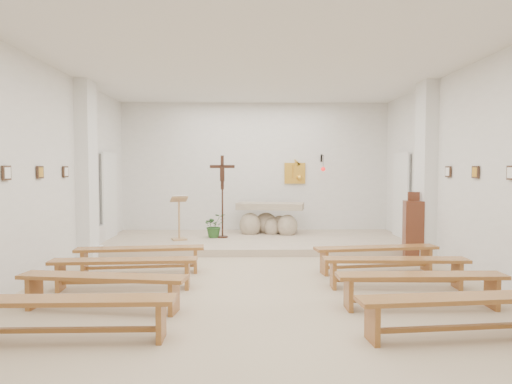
{
  "coord_description": "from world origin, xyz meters",
  "views": [
    {
      "loc": [
        -0.18,
        -7.06,
        1.78
      ],
      "look_at": [
        -0.03,
        1.6,
        1.33
      ],
      "focal_mm": 32.0,
      "sensor_mm": 36.0,
      "label": 1
    }
  ],
  "objects_px": {
    "lectern": "(179,218)",
    "bench_left_fourth": "(71,309)",
    "bench_right_front": "(376,253)",
    "bench_right_third": "(421,283)",
    "bench_right_fourth": "(457,307)",
    "altar": "(270,221)",
    "bench_left_front": "(141,254)",
    "bench_right_second": "(395,266)",
    "donation_pedestal": "(413,229)",
    "bench_left_third": "(103,284)",
    "crucifix_stand": "(222,190)",
    "bench_left_second": "(124,267)"
  },
  "relations": [
    {
      "from": "lectern",
      "to": "bench_left_fourth",
      "type": "bearing_deg",
      "value": -112.73
    },
    {
      "from": "bench_right_front",
      "to": "bench_right_third",
      "type": "distance_m",
      "value": 2.01
    },
    {
      "from": "bench_right_third",
      "to": "bench_right_fourth",
      "type": "relative_size",
      "value": 0.99
    },
    {
      "from": "altar",
      "to": "bench_right_front",
      "type": "bearing_deg",
      "value": -54.32
    },
    {
      "from": "altar",
      "to": "bench_left_front",
      "type": "bearing_deg",
      "value": -111.72
    },
    {
      "from": "bench_right_second",
      "to": "donation_pedestal",
      "type": "bearing_deg",
      "value": 66.17
    },
    {
      "from": "bench_left_front",
      "to": "bench_right_third",
      "type": "relative_size",
      "value": 1.01
    },
    {
      "from": "bench_left_third",
      "to": "bench_left_fourth",
      "type": "xyz_separation_m",
      "value": [
        0.0,
        -1.01,
        0.0
      ]
    },
    {
      "from": "crucifix_stand",
      "to": "lectern",
      "type": "bearing_deg",
      "value": -159.62
    },
    {
      "from": "crucifix_stand",
      "to": "bench_left_fourth",
      "type": "distance_m",
      "value": 6.22
    },
    {
      "from": "bench_left_fourth",
      "to": "bench_right_fourth",
      "type": "bearing_deg",
      "value": -0.64
    },
    {
      "from": "altar",
      "to": "donation_pedestal",
      "type": "relative_size",
      "value": 1.32
    },
    {
      "from": "bench_right_second",
      "to": "bench_right_fourth",
      "type": "xyz_separation_m",
      "value": [
        0.0,
        -2.01,
        0.0
      ]
    },
    {
      "from": "crucifix_stand",
      "to": "bench_right_third",
      "type": "distance_m",
      "value": 5.82
    },
    {
      "from": "bench_left_fourth",
      "to": "bench_left_third",
      "type": "bearing_deg",
      "value": 89.36
    },
    {
      "from": "bench_right_third",
      "to": "crucifix_stand",
      "type": "bearing_deg",
      "value": 118.54
    },
    {
      "from": "lectern",
      "to": "bench_left_third",
      "type": "relative_size",
      "value": 0.48
    },
    {
      "from": "lectern",
      "to": "bench_left_front",
      "type": "bearing_deg",
      "value": -115.59
    },
    {
      "from": "lectern",
      "to": "bench_right_fourth",
      "type": "distance_m",
      "value": 6.81
    },
    {
      "from": "donation_pedestal",
      "to": "bench_right_front",
      "type": "relative_size",
      "value": 0.61
    },
    {
      "from": "altar",
      "to": "bench_right_fourth",
      "type": "height_order",
      "value": "altar"
    },
    {
      "from": "bench_left_fourth",
      "to": "crucifix_stand",
      "type": "bearing_deg",
      "value": 77.98
    },
    {
      "from": "bench_right_front",
      "to": "bench_left_third",
      "type": "xyz_separation_m",
      "value": [
        -4.0,
        -2.01,
        0.0
      ]
    },
    {
      "from": "crucifix_stand",
      "to": "donation_pedestal",
      "type": "relative_size",
      "value": 1.47
    },
    {
      "from": "bench_right_third",
      "to": "bench_right_fourth",
      "type": "bearing_deg",
      "value": -90.52
    },
    {
      "from": "crucifix_stand",
      "to": "bench_right_third",
      "type": "relative_size",
      "value": 0.91
    },
    {
      "from": "bench_left_third",
      "to": "bench_right_second",
      "type": "bearing_deg",
      "value": 22.03
    },
    {
      "from": "bench_right_second",
      "to": "bench_right_third",
      "type": "distance_m",
      "value": 1.01
    },
    {
      "from": "bench_right_second",
      "to": "bench_left_fourth",
      "type": "relative_size",
      "value": 1.0
    },
    {
      "from": "bench_left_third",
      "to": "bench_left_fourth",
      "type": "height_order",
      "value": "same"
    },
    {
      "from": "bench_right_front",
      "to": "bench_left_second",
      "type": "height_order",
      "value": "same"
    },
    {
      "from": "bench_right_third",
      "to": "bench_left_fourth",
      "type": "bearing_deg",
      "value": -166.43
    },
    {
      "from": "lectern",
      "to": "crucifix_stand",
      "type": "relative_size",
      "value": 0.53
    },
    {
      "from": "bench_right_second",
      "to": "bench_left_fourth",
      "type": "xyz_separation_m",
      "value": [
        -4.0,
        -2.01,
        0.0
      ]
    },
    {
      "from": "bench_left_fourth",
      "to": "bench_right_fourth",
      "type": "height_order",
      "value": "same"
    },
    {
      "from": "bench_right_front",
      "to": "altar",
      "type": "bearing_deg",
      "value": 106.89
    },
    {
      "from": "bench_left_third",
      "to": "crucifix_stand",
      "type": "bearing_deg",
      "value": 84.36
    },
    {
      "from": "bench_left_front",
      "to": "bench_right_fourth",
      "type": "height_order",
      "value": "same"
    },
    {
      "from": "bench_left_second",
      "to": "bench_right_fourth",
      "type": "height_order",
      "value": "same"
    },
    {
      "from": "bench_left_second",
      "to": "altar",
      "type": "bearing_deg",
      "value": 59.97
    },
    {
      "from": "lectern",
      "to": "bench_right_fourth",
      "type": "xyz_separation_m",
      "value": [
        3.75,
        -5.67,
        -0.32
      ]
    },
    {
      "from": "bench_left_second",
      "to": "bench_left_front",
      "type": "bearing_deg",
      "value": 86.85
    },
    {
      "from": "crucifix_stand",
      "to": "bench_left_third",
      "type": "bearing_deg",
      "value": -103.41
    },
    {
      "from": "bench_right_second",
      "to": "bench_left_third",
      "type": "relative_size",
      "value": 0.99
    },
    {
      "from": "bench_left_third",
      "to": "bench_left_front",
      "type": "bearing_deg",
      "value": 97.93
    },
    {
      "from": "crucifix_stand",
      "to": "bench_right_front",
      "type": "distance_m",
      "value": 4.21
    },
    {
      "from": "lectern",
      "to": "bench_left_third",
      "type": "height_order",
      "value": "lectern"
    },
    {
      "from": "donation_pedestal",
      "to": "bench_right_second",
      "type": "xyz_separation_m",
      "value": [
        -1.1,
        -2.3,
        -0.24
      ]
    },
    {
      "from": "bench_left_fourth",
      "to": "bench_right_second",
      "type": "bearing_deg",
      "value": 26.02
    },
    {
      "from": "bench_right_front",
      "to": "bench_right_third",
      "type": "relative_size",
      "value": 1.01
    }
  ]
}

